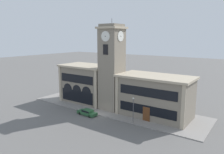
{
  "coord_description": "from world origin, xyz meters",
  "views": [
    {
      "loc": [
        28.38,
        -34.86,
        16.64
      ],
      "look_at": [
        1.68,
        2.81,
        8.17
      ],
      "focal_mm": 35.0,
      "sensor_mm": 36.0,
      "label": 1
    }
  ],
  "objects": [
    {
      "name": "town_hall_left_wing",
      "position": [
        -8.94,
        6.48,
        4.84
      ],
      "size": [
        13.4,
        8.11,
        9.62
      ],
      "color": "gray",
      "rests_on": "ground_plane"
    },
    {
      "name": "town_hall_right_wing",
      "position": [
        10.07,
        6.48,
        4.44
      ],
      "size": [
        15.66,
        8.11,
        8.82
      ],
      "color": "gray",
      "rests_on": "ground_plane"
    },
    {
      "name": "street_lamp",
      "position": [
        8.46,
        0.32,
        3.58
      ],
      "size": [
        0.36,
        0.36,
        5.15
      ],
      "color": "#4C4C51",
      "rests_on": "sidewalk_kerb"
    },
    {
      "name": "clock_tower",
      "position": [
        0.0,
        5.09,
        9.78
      ],
      "size": [
        5.28,
        5.28,
        20.66
      ],
      "color": "gray",
      "rests_on": "ground_plane"
    },
    {
      "name": "sidewalk_kerb",
      "position": [
        0.0,
        6.11,
        0.07
      ],
      "size": [
        43.11,
        12.21,
        0.15
      ],
      "color": "gray",
      "rests_on": "ground_plane"
    },
    {
      "name": "ground_plane",
      "position": [
        0.0,
        0.0,
        0.0
      ],
      "size": [
        300.0,
        300.0,
        0.0
      ],
      "primitive_type": "plane",
      "color": "#605E5B"
    },
    {
      "name": "parked_car_near",
      "position": [
        -1.98,
        -1.29,
        0.66
      ],
      "size": [
        4.67,
        1.9,
        1.26
      ],
      "rotation": [
        0.0,
        0.0,
        3.11
      ],
      "color": "#285633",
      "rests_on": "ground_plane"
    }
  ]
}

